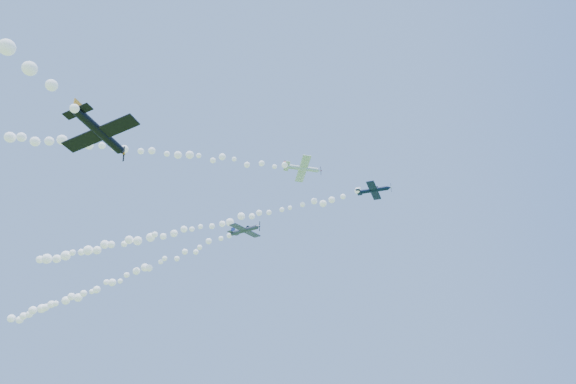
% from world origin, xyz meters
% --- Properties ---
extents(plane_white, '(6.62, 7.01, 2.13)m').
position_xyz_m(plane_white, '(5.84, -4.76, 54.19)').
color(plane_white, white).
extents(smoke_trail_white, '(62.69, 29.78, 2.89)m').
position_xyz_m(smoke_trail_white, '(-27.24, -19.76, 53.88)').
color(smoke_trail_white, white).
extents(plane_navy, '(6.08, 6.41, 2.23)m').
position_xyz_m(plane_navy, '(17.20, -1.99, 49.52)').
color(plane_navy, '#0C1735').
extents(smoke_trail_navy, '(68.09, 9.62, 2.45)m').
position_xyz_m(smoke_trail_navy, '(-18.64, 2.03, 49.33)').
color(smoke_trail_navy, white).
extents(plane_grey, '(6.39, 6.70, 2.57)m').
position_xyz_m(plane_grey, '(-4.79, -2.31, 44.78)').
color(plane_grey, '#3C4058').
extents(smoke_trail_grey, '(63.72, 25.24, 2.98)m').
position_xyz_m(smoke_trail_grey, '(-38.39, 10.21, 44.40)').
color(smoke_trail_grey, white).
extents(plane_black, '(8.39, 7.96, 2.13)m').
position_xyz_m(plane_black, '(-8.44, -37.37, 35.83)').
color(plane_black, black).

